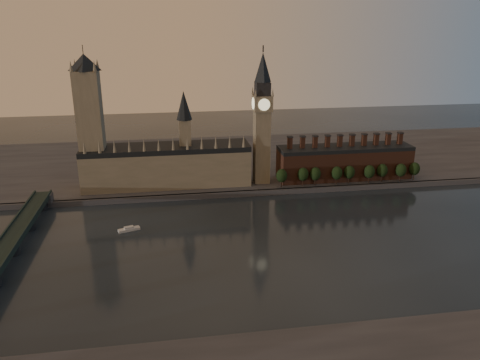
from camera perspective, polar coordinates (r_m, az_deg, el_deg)
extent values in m
plane|color=black|center=(281.52, 5.03, -8.31)|extent=(900.00, 900.00, 0.00)
cube|color=#4D4D52|center=(361.27, 1.66, -1.60)|extent=(900.00, 4.00, 4.00)
cube|color=#4D4D52|center=(445.53, -0.46, 2.39)|extent=(900.00, 180.00, 4.00)
cube|color=gray|center=(374.22, -8.87, 1.49)|extent=(130.00, 30.00, 28.00)
cube|color=black|center=(369.82, -8.99, 3.86)|extent=(130.00, 30.00, 4.00)
cube|color=gray|center=(367.63, -6.72, 5.48)|extent=(9.00, 9.00, 24.00)
cone|color=black|center=(363.05, -6.86, 9.01)|extent=(12.00, 12.00, 22.00)
cone|color=gray|center=(359.73, -18.48, 3.84)|extent=(2.60, 2.60, 10.00)
cone|color=gray|center=(358.07, -16.79, 3.94)|extent=(2.60, 2.60, 10.00)
cone|color=gray|center=(356.72, -15.08, 4.05)|extent=(2.60, 2.60, 10.00)
cone|color=gray|center=(355.69, -13.36, 4.14)|extent=(2.60, 2.60, 10.00)
cone|color=gray|center=(354.98, -11.63, 4.24)|extent=(2.60, 2.60, 10.00)
cone|color=gray|center=(354.59, -9.90, 4.33)|extent=(2.60, 2.60, 10.00)
cone|color=gray|center=(354.53, -8.16, 4.42)|extent=(2.60, 2.60, 10.00)
cone|color=gray|center=(354.79, -6.43, 4.50)|extent=(2.60, 2.60, 10.00)
cone|color=gray|center=(355.38, -4.69, 4.58)|extent=(2.60, 2.60, 10.00)
cone|color=gray|center=(356.28, -2.97, 4.66)|extent=(2.60, 2.60, 10.00)
cone|color=gray|center=(357.51, -1.25, 4.73)|extent=(2.60, 2.60, 10.00)
cone|color=gray|center=(359.05, 0.45, 4.79)|extent=(2.60, 2.60, 10.00)
cube|color=gray|center=(370.71, -17.67, 5.62)|extent=(18.00, 18.00, 90.00)
cone|color=black|center=(363.25, -18.48, 13.47)|extent=(24.00, 24.00, 12.00)
cylinder|color=#232326|center=(362.84, -18.58, 14.41)|extent=(0.50, 0.50, 12.00)
cone|color=gray|center=(356.91, -19.94, 12.91)|extent=(3.00, 3.00, 8.00)
cone|color=gray|center=(354.35, -17.34, 13.14)|extent=(3.00, 3.00, 8.00)
cone|color=gray|center=(372.60, -19.50, 13.16)|extent=(3.00, 3.00, 8.00)
cone|color=gray|center=(370.14, -17.01, 13.38)|extent=(3.00, 3.00, 8.00)
cube|color=gray|center=(372.45, 2.65, 4.02)|extent=(12.00, 12.00, 58.00)
cube|color=gray|center=(365.09, 2.74, 9.34)|extent=(14.00, 14.00, 12.00)
cube|color=#232326|center=(363.44, 2.76, 11.05)|extent=(11.00, 11.00, 10.00)
cone|color=black|center=(361.62, 2.81, 13.56)|extent=(13.00, 13.00, 22.00)
cylinder|color=#232326|center=(360.63, 2.84, 15.70)|extent=(1.00, 1.00, 5.00)
cylinder|color=#F4E9B4|center=(358.14, 2.97, 9.15)|extent=(9.00, 0.50, 9.00)
cylinder|color=#F4E9B4|center=(372.05, 2.51, 9.52)|extent=(9.00, 0.50, 9.00)
cylinder|color=#F4E9B4|center=(363.72, 1.61, 9.32)|extent=(0.50, 9.00, 9.00)
cylinder|color=#F4E9B4|center=(366.59, 3.85, 9.36)|extent=(0.50, 9.00, 9.00)
cone|color=gray|center=(356.14, 1.93, 10.57)|extent=(2.00, 2.00, 6.00)
cone|color=gray|center=(358.80, 4.01, 10.60)|extent=(2.00, 2.00, 6.00)
cone|color=gray|center=(368.79, 1.55, 10.86)|extent=(2.00, 2.00, 6.00)
cone|color=gray|center=(371.35, 3.56, 10.89)|extent=(2.00, 2.00, 6.00)
cube|color=#562F21|center=(396.68, 12.58, 1.96)|extent=(110.00, 25.00, 24.00)
cube|color=black|center=(393.08, 12.72, 3.84)|extent=(110.00, 25.00, 3.00)
cube|color=#562F21|center=(377.01, 6.10, 4.51)|extent=(3.50, 3.50, 9.00)
cube|color=#232326|center=(375.81, 6.12, 5.25)|extent=(4.20, 4.20, 1.00)
cube|color=#562F21|center=(379.80, 7.63, 4.56)|extent=(3.50, 3.50, 9.00)
cube|color=#232326|center=(378.61, 7.66, 5.29)|extent=(4.20, 4.20, 1.00)
cube|color=#562F21|center=(382.86, 9.13, 4.60)|extent=(3.50, 3.50, 9.00)
cube|color=#232326|center=(381.68, 9.17, 5.32)|extent=(4.20, 4.20, 1.00)
cube|color=#562F21|center=(386.17, 10.61, 4.64)|extent=(3.50, 3.50, 9.00)
cube|color=#232326|center=(385.01, 10.66, 5.36)|extent=(4.20, 4.20, 1.00)
cube|color=#562F21|center=(389.74, 12.07, 4.67)|extent=(3.50, 3.50, 9.00)
cube|color=#232326|center=(388.58, 12.12, 5.39)|extent=(4.20, 4.20, 1.00)
cube|color=#562F21|center=(393.55, 13.49, 4.70)|extent=(3.50, 3.50, 9.00)
cube|color=#232326|center=(392.41, 13.55, 5.41)|extent=(4.20, 4.20, 1.00)
cube|color=#562F21|center=(397.60, 14.89, 4.73)|extent=(3.50, 3.50, 9.00)
cube|color=#232326|center=(396.47, 14.95, 5.43)|extent=(4.20, 4.20, 1.00)
cube|color=#562F21|center=(401.88, 16.26, 4.75)|extent=(3.50, 3.50, 9.00)
cube|color=#232326|center=(400.76, 16.33, 5.45)|extent=(4.20, 4.20, 1.00)
cube|color=#562F21|center=(406.39, 17.60, 4.78)|extent=(3.50, 3.50, 9.00)
cube|color=#232326|center=(405.28, 17.67, 5.46)|extent=(4.20, 4.20, 1.00)
cube|color=#562F21|center=(411.11, 18.91, 4.79)|extent=(3.50, 3.50, 9.00)
cube|color=#232326|center=(410.01, 18.99, 5.47)|extent=(4.20, 4.20, 1.00)
cylinder|color=black|center=(368.35, 5.07, -0.44)|extent=(0.80, 0.80, 6.00)
ellipsoid|color=black|center=(366.26, 5.10, 0.52)|extent=(8.60, 8.60, 10.75)
cylinder|color=black|center=(373.64, 7.65, -0.25)|extent=(0.80, 0.80, 6.00)
ellipsoid|color=black|center=(371.58, 7.69, 0.70)|extent=(8.60, 8.60, 10.75)
cylinder|color=black|center=(376.23, 9.12, -0.19)|extent=(0.80, 0.80, 6.00)
ellipsoid|color=black|center=(374.19, 9.17, 0.75)|extent=(8.60, 8.60, 10.75)
cylinder|color=black|center=(381.30, 11.66, -0.09)|extent=(0.80, 0.80, 6.00)
ellipsoid|color=black|center=(379.28, 11.73, 0.84)|extent=(8.60, 8.60, 10.75)
cylinder|color=black|center=(385.44, 13.11, 0.01)|extent=(0.80, 0.80, 6.00)
ellipsoid|color=black|center=(383.45, 13.19, 0.93)|extent=(8.60, 8.60, 10.75)
cylinder|color=black|center=(390.85, 15.41, 0.08)|extent=(0.80, 0.80, 6.00)
ellipsoid|color=black|center=(388.89, 15.49, 0.99)|extent=(8.60, 8.60, 10.75)
cylinder|color=black|center=(396.99, 16.86, 0.24)|extent=(0.80, 0.80, 6.00)
ellipsoid|color=black|center=(395.06, 16.95, 1.13)|extent=(8.60, 8.60, 10.75)
cylinder|color=black|center=(402.42, 18.93, 0.27)|extent=(0.80, 0.80, 6.00)
ellipsoid|color=black|center=(400.51, 19.02, 1.15)|extent=(8.60, 8.60, 10.75)
cylinder|color=black|center=(409.78, 20.40, 0.43)|extent=(0.80, 0.80, 6.00)
ellipsoid|color=black|center=(407.90, 20.50, 1.29)|extent=(8.60, 8.60, 10.75)
cube|color=#1C2B27|center=(278.77, -26.35, -8.15)|extent=(1.00, 200.00, 1.30)
cube|color=#4D4D52|center=(365.78, -22.97, -2.06)|extent=(14.00, 8.00, 6.00)
cylinder|color=#232326|center=(302.21, -26.00, -7.49)|extent=(8.00, 8.00, 7.75)
cylinder|color=#232326|center=(331.87, -24.40, -4.94)|extent=(8.00, 8.00, 7.75)
cylinder|color=#232326|center=(362.30, -23.09, -2.80)|extent=(8.00, 8.00, 7.75)
cube|color=silver|center=(310.95, -13.37, -5.88)|extent=(14.32, 8.14, 1.58)
cube|color=silver|center=(310.39, -13.39, -5.65)|extent=(6.54, 4.69, 1.18)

